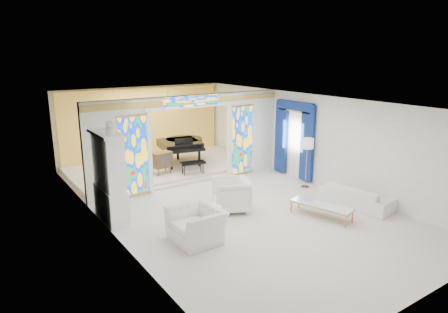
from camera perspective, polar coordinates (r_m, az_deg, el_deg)
floor at (r=11.99m, az=0.11°, el=-6.48°), size 12.00×12.00×0.00m
ceiling at (r=11.26m, az=0.11°, el=7.91°), size 7.00×12.00×0.02m
wall_back at (r=16.73m, az=-11.53°, el=4.64°), size 7.00×0.02×3.00m
wall_front at (r=7.61m, az=26.70°, el=-8.75°), size 7.00×0.02×3.00m
wall_left at (r=10.06m, az=-16.63°, el=-2.25°), size 0.02×12.00×3.00m
wall_right at (r=13.75m, az=12.28°, el=2.47°), size 0.02×12.00×3.00m
partition_wall at (r=13.15m, az=-4.78°, el=2.89°), size 7.00×0.22×3.00m
stained_glass_left at (r=12.30m, az=-12.76°, el=0.06°), size 0.90×0.04×2.40m
stained_glass_right at (r=14.22m, az=2.61°, el=2.37°), size 0.90×0.04×2.40m
stained_glass_transom at (r=12.88m, az=-4.65°, el=7.91°), size 2.00×0.04×0.34m
alcove_platform at (r=15.35m, az=-8.51°, el=-1.52°), size 6.80×3.80×0.18m
gold_curtain_back at (r=16.62m, az=-11.37°, el=4.58°), size 6.70×0.10×2.90m
chandelier at (r=14.86m, az=-8.00°, el=7.66°), size 0.48×0.48×0.30m
blue_drapes at (r=14.15m, az=9.98°, el=3.24°), size 0.14×1.85×2.65m
china_cabinet at (r=10.78m, az=-16.05°, el=-2.93°), size 0.56×1.46×2.72m
armchair_left at (r=9.52m, az=-3.93°, el=-9.70°), size 1.11×1.26×0.80m
armchair_right at (r=11.21m, az=1.02°, el=-5.51°), size 1.33×1.31×0.92m
sofa at (r=12.17m, az=18.34°, el=-5.41°), size 1.09×2.16×0.60m
side_table at (r=10.22m, az=-1.52°, el=-8.19°), size 0.55×0.55×0.54m
vase at (r=10.11m, az=-1.53°, el=-6.69°), size 0.19×0.19×0.20m
coffee_table at (r=11.08m, az=13.74°, el=-6.81°), size 0.98×1.77×0.38m
floor_lamp at (r=13.14m, az=11.81°, el=1.51°), size 0.50×0.50×1.65m
grand_piano at (r=15.42m, az=-5.99°, el=1.80°), size 2.02×2.81×1.09m
tv_console at (r=14.14m, az=-8.90°, el=-0.45°), size 0.73×0.55×0.78m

